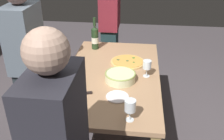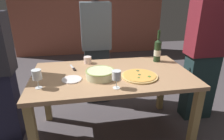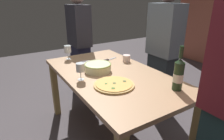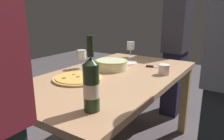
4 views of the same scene
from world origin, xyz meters
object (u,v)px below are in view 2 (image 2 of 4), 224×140
object	(u,v)px
person_host	(205,52)
person_guest_right	(96,46)
serving_bowl	(100,74)
wine_glass_near_pizza	(37,75)
pizza	(140,76)
side_plate	(72,79)
dining_table	(112,81)
wine_bottle	(158,50)
pizza_knife	(73,68)
wine_glass_by_bottle	(116,76)
cup_amber	(88,60)

from	to	relation	value
person_host	person_guest_right	bearing A→B (deg)	-35.53
serving_bowl	person_guest_right	distance (m)	0.88
serving_bowl	wine_glass_near_pizza	size ratio (longest dim) A/B	1.65
pizza	person_guest_right	distance (m)	0.98
wine_glass_near_pizza	side_plate	xyz separation A→B (m)	(0.28, 0.12, -0.12)
dining_table	wine_bottle	bearing A→B (deg)	24.39
pizza_knife	wine_bottle	bearing A→B (deg)	4.29
wine_glass_near_pizza	pizza	bearing A→B (deg)	4.43
serving_bowl	wine_bottle	bearing A→B (deg)	26.41
wine_bottle	wine_glass_by_bottle	size ratio (longest dim) A/B	2.29
cup_amber	side_plate	world-z (taller)	cup_amber
dining_table	serving_bowl	xyz separation A→B (m)	(-0.13, -0.09, 0.14)
wine_glass_near_pizza	person_host	size ratio (longest dim) A/B	0.10
side_plate	person_guest_right	bearing A→B (deg)	69.76
cup_amber	dining_table	bearing A→B (deg)	-56.53
wine_glass_by_bottle	wine_glass_near_pizza	bearing A→B (deg)	169.74
serving_bowl	person_host	world-z (taller)	person_host
wine_bottle	person_guest_right	world-z (taller)	person_guest_right
wine_glass_near_pizza	side_plate	world-z (taller)	wine_glass_near_pizza
pizza	wine_glass_near_pizza	xyz separation A→B (m)	(-0.93, -0.07, 0.11)
pizza	wine_bottle	bearing A→B (deg)	49.85
wine_glass_by_bottle	pizza_knife	bearing A→B (deg)	125.36
wine_glass_by_bottle	cup_amber	distance (m)	0.70
pizza_knife	cup_amber	bearing A→B (deg)	42.01
dining_table	side_plate	world-z (taller)	side_plate
wine_bottle	side_plate	bearing A→B (deg)	-160.14
pizza	cup_amber	distance (m)	0.67
wine_bottle	side_plate	xyz separation A→B (m)	(-0.99, -0.36, -0.13)
dining_table	pizza_knife	bearing A→B (deg)	153.57
wine_bottle	person_guest_right	bearing A→B (deg)	141.98
pizza	pizza_knife	xyz separation A→B (m)	(-0.64, 0.33, -0.00)
pizza	wine_glass_by_bottle	world-z (taller)	wine_glass_by_bottle
pizza	side_plate	world-z (taller)	pizza
person_guest_right	person_host	bearing A→B (deg)	56.85
wine_glass_near_pizza	person_guest_right	size ratio (longest dim) A/B	0.10
cup_amber	side_plate	xyz separation A→B (m)	(-0.18, -0.43, -0.03)
pizza_knife	person_host	bearing A→B (deg)	-1.22
serving_bowl	side_plate	distance (m)	0.27
serving_bowl	wine_glass_near_pizza	world-z (taller)	wine_glass_near_pizza
pizza_knife	serving_bowl	bearing A→B (deg)	-47.85
serving_bowl	person_guest_right	size ratio (longest dim) A/B	0.17
person_host	wine_glass_by_bottle	bearing A→B (deg)	14.89
wine_glass_near_pizza	person_guest_right	bearing A→B (deg)	58.76
serving_bowl	person_host	distance (m)	1.28
wine_bottle	wine_glass_near_pizza	distance (m)	1.35
cup_amber	serving_bowl	bearing A→B (deg)	-77.77
pizza	person_host	xyz separation A→B (m)	(0.88, 0.29, 0.10)
dining_table	person_host	distance (m)	1.16
cup_amber	person_guest_right	world-z (taller)	person_guest_right
pizza	wine_glass_by_bottle	bearing A→B (deg)	-144.47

